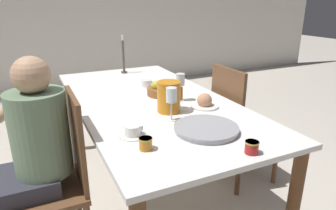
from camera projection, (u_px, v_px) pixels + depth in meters
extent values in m
plane|color=beige|center=(152.00, 190.00, 2.37)|extent=(20.00, 20.00, 0.00)
cube|color=silver|center=(73.00, 8.00, 4.63)|extent=(10.00, 0.06, 2.60)
cube|color=white|center=(150.00, 101.00, 2.12)|extent=(1.00, 2.03, 0.03)
cylinder|color=brown|center=(293.00, 208.00, 1.61)|extent=(0.07, 0.07, 0.73)
cylinder|color=brown|center=(71.00, 116.00, 2.89)|extent=(0.07, 0.07, 0.73)
cylinder|color=brown|center=(155.00, 103.00, 3.24)|extent=(0.07, 0.07, 0.73)
cylinder|color=brown|center=(78.00, 197.00, 1.96)|extent=(0.04, 0.04, 0.41)
cube|color=brown|center=(45.00, 192.00, 1.65)|extent=(0.42, 0.42, 0.03)
cube|color=brown|center=(77.00, 140.00, 1.64)|extent=(0.03, 0.39, 0.52)
cylinder|color=brown|center=(246.00, 142.00, 2.71)|extent=(0.04, 0.04, 0.41)
cylinder|color=brown|center=(276.00, 161.00, 2.40)|extent=(0.04, 0.04, 0.41)
cylinder|color=brown|center=(211.00, 150.00, 2.57)|extent=(0.04, 0.04, 0.41)
cylinder|color=brown|center=(238.00, 171.00, 2.25)|extent=(0.04, 0.04, 0.41)
cube|color=brown|center=(245.00, 131.00, 2.41)|extent=(0.42, 0.42, 0.03)
cube|color=brown|center=(227.00, 102.00, 2.24)|extent=(0.03, 0.39, 0.52)
cube|color=#33333D|center=(30.00, 182.00, 1.64)|extent=(0.30, 0.34, 0.11)
cylinder|color=slate|center=(40.00, 133.00, 1.58)|extent=(0.30, 0.30, 0.46)
sphere|color=tan|center=(31.00, 75.00, 1.48)|extent=(0.19, 0.19, 0.19)
cylinder|color=tan|center=(16.00, 104.00, 1.68)|extent=(0.25, 0.06, 0.20)
cylinder|color=orange|center=(169.00, 97.00, 1.85)|extent=(0.14, 0.14, 0.19)
cube|color=orange|center=(181.00, 94.00, 1.88)|extent=(0.02, 0.02, 0.09)
cone|color=orange|center=(160.00, 86.00, 1.80)|extent=(0.04, 0.04, 0.04)
cylinder|color=white|center=(180.00, 100.00, 2.08)|extent=(0.06, 0.06, 0.00)
cylinder|color=white|center=(180.00, 93.00, 2.06)|extent=(0.01, 0.01, 0.11)
cylinder|color=white|center=(180.00, 79.00, 2.03)|extent=(0.06, 0.06, 0.08)
cylinder|color=white|center=(171.00, 120.00, 1.73)|extent=(0.06, 0.06, 0.00)
cylinder|color=white|center=(171.00, 111.00, 1.72)|extent=(0.01, 0.01, 0.11)
cylinder|color=white|center=(171.00, 95.00, 1.68)|extent=(0.06, 0.06, 0.08)
cylinder|color=gold|center=(171.00, 98.00, 1.69)|extent=(0.05, 0.05, 0.05)
cylinder|color=white|center=(133.00, 135.00, 1.54)|extent=(0.14, 0.14, 0.01)
cylinder|color=white|center=(133.00, 130.00, 1.53)|extent=(0.08, 0.08, 0.05)
cube|color=white|center=(141.00, 128.00, 1.55)|extent=(0.01, 0.01, 0.03)
cylinder|color=white|center=(146.00, 87.00, 2.40)|extent=(0.14, 0.14, 0.01)
cylinder|color=white|center=(146.00, 83.00, 2.39)|extent=(0.08, 0.08, 0.05)
cube|color=white|center=(151.00, 82.00, 2.41)|extent=(0.01, 0.01, 0.03)
cylinder|color=#9E9EA3|center=(206.00, 130.00, 1.59)|extent=(0.34, 0.34, 0.02)
cylinder|color=#9E9EA3|center=(206.00, 127.00, 1.59)|extent=(0.35, 0.35, 0.01)
cylinder|color=white|center=(204.00, 106.00, 1.95)|extent=(0.18, 0.18, 0.01)
sphere|color=tan|center=(205.00, 101.00, 1.94)|extent=(0.10, 0.10, 0.10)
cylinder|color=#C67A1E|center=(146.00, 144.00, 1.39)|extent=(0.06, 0.06, 0.06)
cylinder|color=gold|center=(146.00, 139.00, 1.38)|extent=(0.07, 0.07, 0.01)
cylinder|color=#A81E1E|center=(252.00, 147.00, 1.36)|extent=(0.06, 0.06, 0.06)
cylinder|color=gold|center=(252.00, 142.00, 1.35)|extent=(0.07, 0.07, 0.01)
cylinder|color=brown|center=(162.00, 91.00, 2.19)|extent=(0.22, 0.22, 0.06)
sphere|color=gold|center=(169.00, 84.00, 2.19)|extent=(0.07, 0.07, 0.07)
sphere|color=gold|center=(156.00, 85.00, 2.15)|extent=(0.07, 0.07, 0.07)
cylinder|color=#4C4238|center=(124.00, 72.00, 2.86)|extent=(0.06, 0.06, 0.01)
cylinder|color=#4C4238|center=(123.00, 56.00, 2.81)|extent=(0.02, 0.02, 0.29)
cylinder|color=beige|center=(122.00, 38.00, 2.75)|extent=(0.02, 0.02, 0.05)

